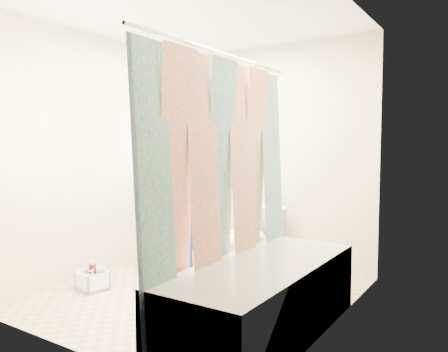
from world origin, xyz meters
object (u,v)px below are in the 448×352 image
Objects in this scene: cleaning_caddy at (93,281)px; toilet at (252,239)px; bathtub at (263,296)px; plumber at (183,197)px.

toilet is at bearing 68.28° from cleaning_caddy.
bathtub is 1.66m from plumber.
cleaning_caddy is at bearing -108.76° from toilet.
cleaning_caddy is (-0.40, -0.83, -0.72)m from plumber.
toilet is at bearing 122.24° from bathtub.
bathtub reaches higher than cleaning_caddy.
bathtub is at bearing -41.38° from toilet.
cleaning_caddy is (-1.74, -0.01, -0.19)m from bathtub.
plumber is at bearing -121.07° from toilet.
plumber reaches higher than cleaning_caddy.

